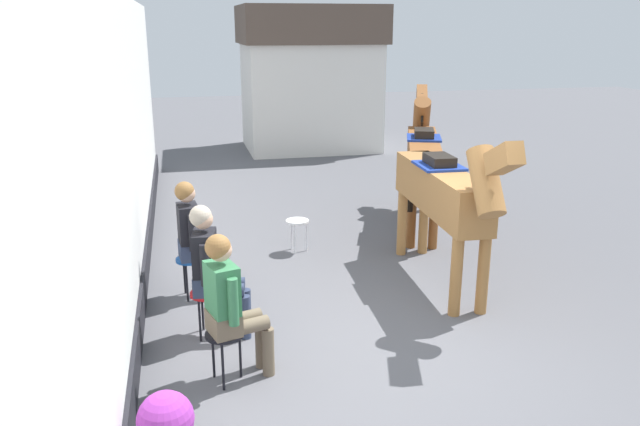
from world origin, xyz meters
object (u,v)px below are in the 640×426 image
Objects in this scene: spare_stool_white at (297,224)px; seated_visitor_far at (195,233)px; saddled_horse_far at (423,153)px; seated_visitor_near at (230,300)px; seated_visitor_middle at (212,265)px; saddled_horse_near at (445,193)px.

seated_visitor_far is at bearing -139.15° from spare_stool_white.
saddled_horse_far is 6.23× the size of spare_stool_white.
seated_visitor_near is 0.89m from seated_visitor_middle.
seated_visitor_near is 1.93m from seated_visitor_far.
seated_visitor_near is 3.16m from saddled_horse_near.
saddled_horse_far is at bearing 74.69° from saddled_horse_near.
saddled_horse_near reaches higher than seated_visitor_near.
saddled_horse_far reaches higher than seated_visitor_far.
seated_visitor_near is 5.15m from saddled_horse_far.
saddled_horse_far is 2.39m from spare_stool_white.
saddled_horse_far is (0.63, 2.31, 0.00)m from saddled_horse_near.
seated_visitor_far is 0.46× the size of saddled_horse_near.
spare_stool_white is (1.19, 3.14, -0.38)m from seated_visitor_near.
saddled_horse_far is (3.31, 3.93, 0.38)m from seated_visitor_near.
spare_stool_white is at bearing -159.61° from saddled_horse_far.
seated_visitor_near and seated_visitor_far have the same top height.
seated_visitor_far is at bearing 174.35° from saddled_horse_near.
seated_visitor_middle is at bearing -82.60° from seated_visitor_far.
saddled_horse_near is at bearing 14.93° from seated_visitor_middle.
saddled_horse_near is (2.78, 0.74, 0.38)m from seated_visitor_middle.
saddled_horse_near is at bearing 31.29° from seated_visitor_near.
seated_visitor_middle is at bearing 96.56° from seated_visitor_near.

